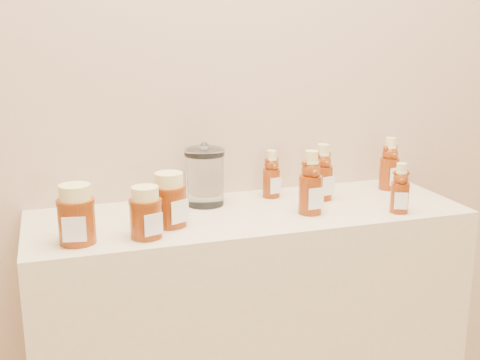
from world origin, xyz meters
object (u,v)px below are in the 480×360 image
object	(u,v)px
honey_jar_left	(76,214)
glass_canister	(205,174)
display_table	(249,357)
bear_bottle_front_left	(311,178)
bear_bottle_back_left	(271,171)

from	to	relation	value
honey_jar_left	glass_canister	bearing A→B (deg)	41.22
display_table	glass_canister	world-z (taller)	glass_canister
bear_bottle_front_left	glass_canister	world-z (taller)	bear_bottle_front_left
bear_bottle_back_left	honey_jar_left	size ratio (longest dim) A/B	1.13
glass_canister	honey_jar_left	bearing A→B (deg)	-149.98
glass_canister	display_table	bearing A→B (deg)	-45.36
display_table	glass_canister	bearing A→B (deg)	134.64
bear_bottle_back_left	bear_bottle_front_left	size ratio (longest dim) A/B	0.81
bear_bottle_back_left	glass_canister	bearing A→B (deg)	174.12
display_table	bear_bottle_back_left	distance (m)	0.55
display_table	honey_jar_left	size ratio (longest dim) A/B	8.44
display_table	bear_bottle_front_left	bearing A→B (deg)	-23.91
honey_jar_left	glass_canister	size ratio (longest dim) A/B	0.80
honey_jar_left	glass_canister	xyz separation A→B (m)	(0.37, 0.21, 0.02)
bear_bottle_front_left	display_table	bearing A→B (deg)	151.74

